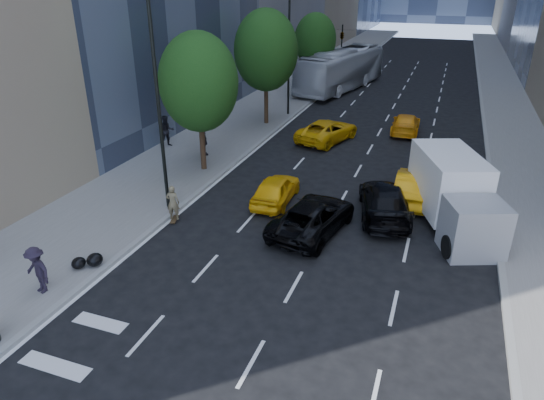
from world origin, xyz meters
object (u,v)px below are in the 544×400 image
at_px(box_truck, 454,193).
at_px(city_bus, 341,69).
at_px(skateboarder, 173,205).
at_px(black_sedan_lincoln, 313,217).
at_px(black_sedan_mercedes, 385,201).

bearing_deg(box_truck, city_bus, 91.34).
height_order(skateboarder, black_sedan_lincoln, skateboarder).
bearing_deg(black_sedan_mercedes, skateboarder, 10.44).
xyz_separation_m(skateboarder, black_sedan_lincoln, (6.10, 1.22, -0.10)).
bearing_deg(black_sedan_lincoln, black_sedan_mercedes, -126.42).
height_order(skateboarder, black_sedan_mercedes, skateboarder).
bearing_deg(box_truck, black_sedan_mercedes, 161.18).
distance_m(skateboarder, city_bus, 30.15).
relative_size(black_sedan_lincoln, city_bus, 0.37).
xyz_separation_m(city_bus, box_truck, (10.82, -26.26, -0.36)).
bearing_deg(city_bus, black_sedan_lincoln, -67.42).
distance_m(black_sedan_lincoln, city_bus, 29.41).
height_order(black_sedan_mercedes, city_bus, city_bus).
distance_m(black_sedan_lincoln, box_truck, 6.17).
relative_size(skateboarder, city_bus, 0.12).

